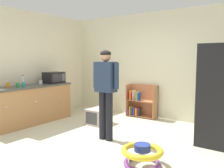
{
  "coord_description": "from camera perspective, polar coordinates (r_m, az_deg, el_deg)",
  "views": [
    {
      "loc": [
        2.6,
        -3.29,
        1.53
      ],
      "look_at": [
        -0.16,
        0.55,
        1.02
      ],
      "focal_mm": 38.22,
      "sensor_mm": 36.0,
      "label": 1
    }
  ],
  "objects": [
    {
      "name": "pet_carrier",
      "position": [
        5.66,
        -3.18,
        -7.66
      ],
      "size": [
        0.42,
        0.55,
        0.36
      ],
      "color": "beige",
      "rests_on": "ground"
    },
    {
      "name": "teal_cup",
      "position": [
        5.71,
        -20.4,
        -0.11
      ],
      "size": [
        0.08,
        0.08,
        0.09
      ],
      "primitive_type": "cylinder",
      "color": "teal",
      "rests_on": "kitchen_counter"
    },
    {
      "name": "clear_bottle",
      "position": [
        5.96,
        -20.51,
        0.64
      ],
      "size": [
        0.07,
        0.07,
        0.25
      ],
      "color": "silver",
      "rests_on": "kitchen_counter"
    },
    {
      "name": "green_cup",
      "position": [
        5.67,
        -21.61,
        -0.19
      ],
      "size": [
        0.08,
        0.08,
        0.09
      ],
      "primitive_type": "cylinder",
      "color": "#309248",
      "rests_on": "kitchen_counter"
    },
    {
      "name": "kitchen_counter",
      "position": [
        5.93,
        -19.47,
        -4.7
      ],
      "size": [
        0.65,
        2.19,
        0.9
      ],
      "color": "#B07A4A",
      "rests_on": "ground"
    },
    {
      "name": "back_wall",
      "position": [
        6.19,
        10.92,
        4.37
      ],
      "size": [
        5.2,
        0.06,
        2.7
      ],
      "primitive_type": "cube",
      "color": "beige",
      "rests_on": "ground"
    },
    {
      "name": "microwave",
      "position": [
        6.32,
        -13.74,
        1.52
      ],
      "size": [
        0.37,
        0.48,
        0.28
      ],
      "color": "black",
      "rests_on": "kitchen_counter"
    },
    {
      "name": "ground_plane",
      "position": [
        4.46,
        -2.51,
        -13.92
      ],
      "size": [
        12.0,
        12.0,
        0.0
      ],
      "primitive_type": "plane",
      "color": "beige",
      "rests_on": "ground"
    },
    {
      "name": "bookshelf",
      "position": [
        6.31,
        6.8,
        -4.52
      ],
      "size": [
        0.8,
        0.28,
        0.85
      ],
      "color": "#B27349",
      "rests_on": "ground"
    },
    {
      "name": "refrigerator",
      "position": [
        4.57,
        24.71,
        -2.48
      ],
      "size": [
        0.73,
        0.68,
        1.78
      ],
      "color": "black",
      "rests_on": "ground"
    },
    {
      "name": "left_side_wall",
      "position": [
        6.64,
        -16.26,
        4.35
      ],
      "size": [
        0.06,
        2.99,
        2.7
      ],
      "primitive_type": "cube",
      "color": "beige",
      "rests_on": "ground"
    },
    {
      "name": "orange_cup",
      "position": [
        5.76,
        -23.67,
        -0.18
      ],
      "size": [
        0.08,
        0.08,
        0.09
      ],
      "primitive_type": "cylinder",
      "color": "orange",
      "rests_on": "kitchen_counter"
    },
    {
      "name": "white_cup",
      "position": [
        6.13,
        -16.67,
        0.43
      ],
      "size": [
        0.08,
        0.08,
        0.09
      ],
      "primitive_type": "cylinder",
      "color": "white",
      "rests_on": "kitchen_counter"
    },
    {
      "name": "baby_walker",
      "position": [
        3.57,
        7.24,
        -16.52
      ],
      "size": [
        0.6,
        0.6,
        0.32
      ],
      "color": "purple",
      "rests_on": "ground"
    },
    {
      "name": "standing_person",
      "position": [
        4.42,
        -1.51,
        -0.66
      ],
      "size": [
        0.57,
        0.22,
        1.68
      ],
      "color": "black",
      "rests_on": "ground"
    }
  ]
}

